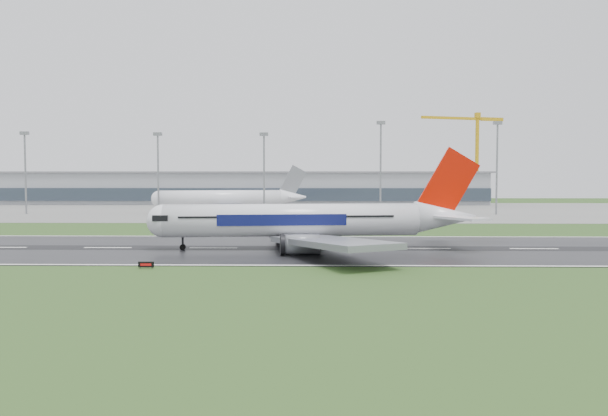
{
  "coord_description": "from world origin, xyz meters",
  "views": [
    {
      "loc": [
        39.39,
        -112.1,
        13.61
      ],
      "look_at": [
        36.85,
        12.0,
        7.0
      ],
      "focal_mm": 35.53,
      "sensor_mm": 36.0,
      "label": 1
    }
  ],
  "objects": [
    {
      "name": "main_airliner",
      "position": [
        39.21,
        -0.74,
        9.16
      ],
      "size": [
        67.46,
        64.88,
        18.13
      ],
      "primitive_type": null,
      "rotation": [
        0.0,
        0.0,
        0.11
      ],
      "color": "silver",
      "rests_on": "runway"
    },
    {
      "name": "floodmast_5",
      "position": [
        102.68,
        100.0,
        15.78
      ],
      "size": [
        0.64,
        0.64,
        31.56
      ],
      "primitive_type": "cylinder",
      "color": "gray",
      "rests_on": "ground"
    },
    {
      "name": "ground",
      "position": [
        0.0,
        0.0,
        0.0
      ],
      "size": [
        520.0,
        520.0,
        0.0
      ],
      "primitive_type": "plane",
      "color": "#254419",
      "rests_on": "ground"
    },
    {
      "name": "tower_crane",
      "position": [
        122.2,
        200.0,
        22.97
      ],
      "size": [
        45.33,
        16.29,
        45.94
      ],
      "primitive_type": null,
      "rotation": [
        0.0,
        0.0,
        0.3
      ],
      "color": "gold",
      "rests_on": "ground"
    },
    {
      "name": "parked_airliner",
      "position": [
        6.61,
        108.99,
        8.58
      ],
      "size": [
        67.84,
        64.74,
        17.0
      ],
      "primitive_type": null,
      "rotation": [
        0.0,
        0.0,
        0.21
      ],
      "color": "white",
      "rests_on": "apron"
    },
    {
      "name": "apron",
      "position": [
        0.0,
        125.0,
        0.04
      ],
      "size": [
        400.0,
        130.0,
        0.08
      ],
      "primitive_type": "cube",
      "color": "slate",
      "rests_on": "ground"
    },
    {
      "name": "floodmast_2",
      "position": [
        -16.7,
        100.0,
        13.92
      ],
      "size": [
        0.64,
        0.64,
        27.84
      ],
      "primitive_type": "cylinder",
      "color": "gray",
      "rests_on": "ground"
    },
    {
      "name": "floodmast_4",
      "position": [
        62.02,
        100.0,
        15.85
      ],
      "size": [
        0.64,
        0.64,
        31.69
      ],
      "primitive_type": "cylinder",
      "color": "gray",
      "rests_on": "ground"
    },
    {
      "name": "runway",
      "position": [
        0.0,
        0.0,
        0.05
      ],
      "size": [
        400.0,
        45.0,
        0.1
      ],
      "primitive_type": "cube",
      "color": "black",
      "rests_on": "ground"
    },
    {
      "name": "floodmast_3",
      "position": [
        20.93,
        100.0,
        13.86
      ],
      "size": [
        0.64,
        0.64,
        27.73
      ],
      "primitive_type": "cylinder",
      "color": "gray",
      "rests_on": "ground"
    },
    {
      "name": "runway_sign",
      "position": [
        14.34,
        -24.78,
        0.52
      ],
      "size": [
        2.31,
        0.41,
        1.04
      ],
      "primitive_type": null,
      "rotation": [
        0.0,
        0.0,
        0.07
      ],
      "color": "black",
      "rests_on": "ground"
    },
    {
      "name": "terminal",
      "position": [
        0.0,
        185.0,
        7.5
      ],
      "size": [
        240.0,
        36.0,
        15.0
      ],
      "primitive_type": "cube",
      "color": "gray",
      "rests_on": "ground"
    },
    {
      "name": "floodmast_1",
      "position": [
        -64.24,
        100.0,
        14.11
      ],
      "size": [
        0.64,
        0.64,
        28.21
      ],
      "primitive_type": "cylinder",
      "color": "gray",
      "rests_on": "ground"
    }
  ]
}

